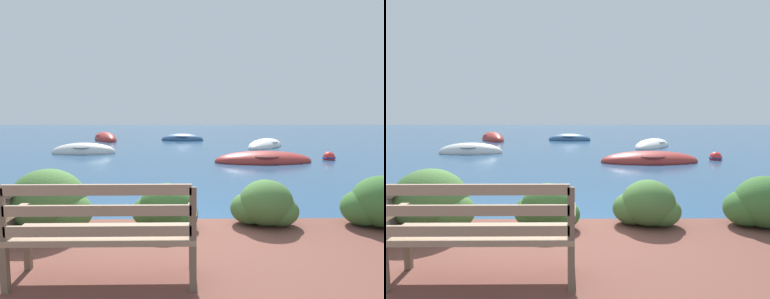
% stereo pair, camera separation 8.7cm
% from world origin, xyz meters
% --- Properties ---
extents(ground_plane, '(80.00, 80.00, 0.00)m').
position_xyz_m(ground_plane, '(0.00, 0.00, 0.00)').
color(ground_plane, navy).
extents(park_bench, '(1.65, 0.48, 0.93)m').
position_xyz_m(park_bench, '(-0.41, -1.80, 0.71)').
color(park_bench, brown).
rests_on(park_bench, patio_terrace).
extents(hedge_clump_left, '(1.18, 0.85, 0.80)m').
position_xyz_m(hedge_clump_left, '(-1.43, -0.46, 0.57)').
color(hedge_clump_left, '#426B33').
rests_on(hedge_clump_left, patio_terrace).
extents(hedge_clump_centre, '(0.87, 0.63, 0.59)m').
position_xyz_m(hedge_clump_centre, '(0.06, -0.37, 0.48)').
color(hedge_clump_centre, '#38662D').
rests_on(hedge_clump_centre, patio_terrace).
extents(hedge_clump_right, '(0.90, 0.65, 0.61)m').
position_xyz_m(hedge_clump_right, '(1.39, -0.27, 0.49)').
color(hedge_clump_right, '#426B33').
rests_on(hedge_clump_right, patio_terrace).
extents(hedge_clump_far_right, '(1.00, 0.72, 0.68)m').
position_xyz_m(hedge_clump_far_right, '(2.91, -0.36, 0.51)').
color(hedge_clump_far_right, '#38662D').
rests_on(hedge_clump_far_right, patio_terrace).
extents(rowboat_nearest, '(3.38, 1.38, 0.68)m').
position_xyz_m(rowboat_nearest, '(2.98, 6.86, 0.06)').
color(rowboat_nearest, '#9E2D28').
rests_on(rowboat_nearest, ground_plane).
extents(rowboat_mid, '(2.64, 1.12, 0.78)m').
position_xyz_m(rowboat_mid, '(-3.91, 9.42, 0.07)').
color(rowboat_mid, silver).
rests_on(rowboat_mid, ground_plane).
extents(rowboat_far, '(2.77, 3.36, 0.73)m').
position_xyz_m(rowboat_far, '(4.22, 11.89, 0.06)').
color(rowboat_far, silver).
rests_on(rowboat_far, ground_plane).
extents(rowboat_outer, '(2.61, 1.36, 0.72)m').
position_xyz_m(rowboat_outer, '(0.11, 15.74, 0.06)').
color(rowboat_outer, '#2D517A').
rests_on(rowboat_outer, ground_plane).
extents(rowboat_distant, '(2.41, 3.42, 0.88)m').
position_xyz_m(rowboat_distant, '(-4.54, 15.92, 0.07)').
color(rowboat_distant, '#9E2D28').
rests_on(rowboat_distant, ground_plane).
extents(mooring_buoy, '(0.47, 0.47, 0.43)m').
position_xyz_m(mooring_buoy, '(5.51, 7.46, 0.08)').
color(mooring_buoy, red).
rests_on(mooring_buoy, ground_plane).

